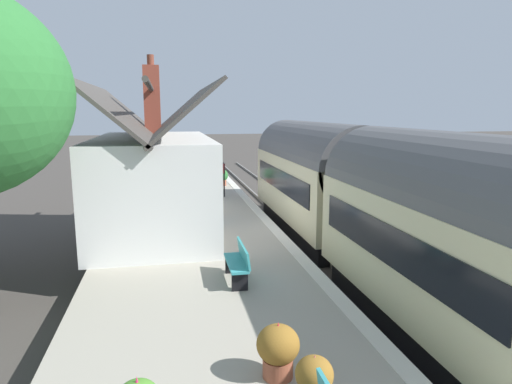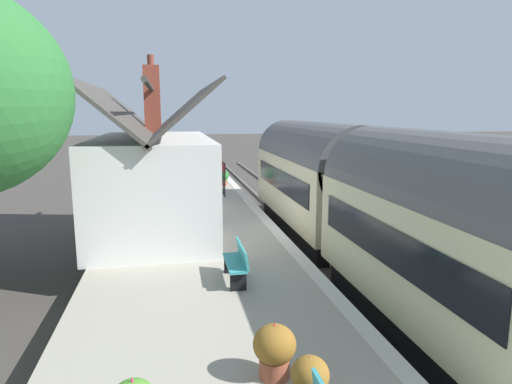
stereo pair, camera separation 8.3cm
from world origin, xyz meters
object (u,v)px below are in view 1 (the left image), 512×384
object	(u,v)px
station_sign_board	(223,171)
bench_near_building	(239,262)
station_building	(154,179)
planter_edge_far	(192,174)
planter_corner_building	(163,186)
planter_by_door	(314,382)
planter_bench_left	(147,187)
planter_edge_near	(278,349)
planter_bench_right	(222,177)
train	(358,196)

from	to	relation	value
station_sign_board	bench_near_building	bearing A→B (deg)	174.56
station_building	planter_edge_far	size ratio (longest dim) A/B	11.24
planter_corner_building	planter_by_door	bearing A→B (deg)	-173.34
planter_bench_left	bench_near_building	bearing A→B (deg)	-167.44
planter_edge_near	planter_bench_left	bearing A→B (deg)	9.25
planter_bench_left	planter_edge_near	distance (m)	15.22
planter_edge_far	planter_bench_right	bearing A→B (deg)	-143.65
planter_edge_near	station_sign_board	xyz separation A→B (m)	(14.58, -1.06, 0.74)
train	planter_by_door	xyz separation A→B (m)	(-7.17, 3.78, -0.98)
planter_bench_right	planter_edge_near	bearing A→B (deg)	175.50
train	station_sign_board	world-z (taller)	train
planter_corner_building	station_sign_board	distance (m)	3.41
planter_corner_building	planter_edge_near	bearing A→B (deg)	-173.94
station_building	planter_bench_right	size ratio (longest dim) A/B	9.55
planter_bench_right	station_sign_board	bearing A→B (deg)	173.78
station_building	planter_corner_building	world-z (taller)	station_building
planter_by_door	planter_bench_left	size ratio (longest dim) A/B	0.95
planter_bench_right	planter_edge_far	xyz separation A→B (m)	(2.02, 1.48, -0.10)
planter_edge_near	planter_bench_right	bearing A→B (deg)	-4.50
station_sign_board	planter_edge_near	bearing A→B (deg)	175.85
train	planter_by_door	size ratio (longest dim) A/B	20.52
planter_bench_right	train	bearing A→B (deg)	-166.58
planter_edge_far	train	bearing A→B (deg)	-162.54
planter_edge_far	planter_corner_building	bearing A→B (deg)	153.26
train	station_building	bearing A→B (deg)	63.69
bench_near_building	station_sign_board	size ratio (longest dim) A/B	0.89
train	planter_edge_near	distance (m)	7.57
planter_corner_building	planter_edge_near	xyz separation A→B (m)	(-16.30, -1.73, 0.19)
bench_near_building	station_sign_board	bearing A→B (deg)	-5.44
bench_near_building	planter_bench_left	distance (m)	11.44
planter_bench_left	planter_bench_right	size ratio (longest dim) A/B	0.98
planter_bench_left	train	bearing A→B (deg)	-143.26
train	station_building	world-z (taller)	station_building
station_building	bench_near_building	xyz separation A→B (m)	(-5.42, -1.97, -1.20)
train	planter_bench_left	xyz separation A→B (m)	(8.70, 6.50, -0.93)
train	planter_bench_left	world-z (taller)	train
planter_edge_far	station_sign_board	xyz separation A→B (m)	(-4.95, -1.17, 0.82)
planter_bench_left	planter_edge_near	xyz separation A→B (m)	(-15.02, -2.45, -0.02)
planter_edge_far	planter_edge_near	bearing A→B (deg)	-179.69
planter_bench_right	station_building	bearing A→B (deg)	158.08
station_building	planter_bench_right	bearing A→B (deg)	-21.92
planter_by_door	planter_edge_far	bearing A→B (deg)	1.06
train	planter_bench_right	bearing A→B (deg)	13.42
planter_by_door	station_sign_board	distance (m)	15.47
train	bench_near_building	distance (m)	4.79
planter_bench_right	station_sign_board	size ratio (longest dim) A/B	0.55
train	planter_bench_left	size ratio (longest dim) A/B	19.55
planter_by_door	station_sign_board	size ratio (longest dim) A/B	0.52
bench_near_building	planter_bench_right	xyz separation A→B (m)	(13.65, -1.34, -0.01)
bench_near_building	station_sign_board	distance (m)	10.79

